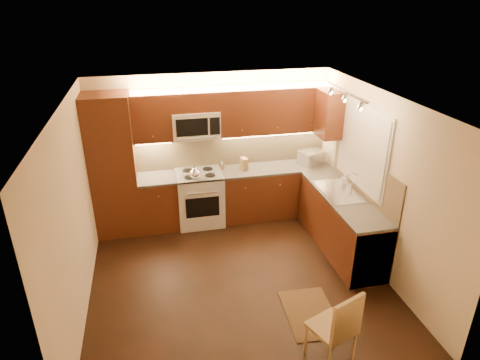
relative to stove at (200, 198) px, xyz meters
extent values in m
cube|color=black|center=(0.30, -1.68, -0.46)|extent=(4.00, 4.00, 0.01)
cube|color=beige|center=(0.30, -1.68, 2.04)|extent=(4.00, 4.00, 0.01)
cube|color=beige|center=(0.30, 0.32, 0.79)|extent=(4.00, 0.01, 2.50)
cube|color=beige|center=(0.30, -3.67, 0.79)|extent=(4.00, 0.01, 2.50)
cube|color=beige|center=(-1.70, -1.68, 0.79)|extent=(0.01, 4.00, 2.50)
cube|color=beige|center=(2.30, -1.68, 0.79)|extent=(0.01, 4.00, 2.50)
cube|color=#4E2610|center=(-1.35, 0.02, 0.69)|extent=(0.70, 0.60, 2.30)
cube|color=#4E2610|center=(-0.69, 0.02, -0.03)|extent=(0.62, 0.60, 0.86)
cube|color=#3B3836|center=(-0.69, 0.02, 0.42)|extent=(0.62, 0.60, 0.04)
cube|color=#4E2610|center=(1.34, 0.02, -0.03)|extent=(1.92, 0.60, 0.86)
cube|color=#3B3836|center=(1.34, 0.02, 0.42)|extent=(1.92, 0.60, 0.04)
cube|color=#4E2610|center=(2.00, -1.28, -0.03)|extent=(0.60, 2.00, 0.86)
cube|color=#3B3836|center=(2.00, -1.28, 0.42)|extent=(0.60, 2.00, 0.04)
cube|color=silver|center=(2.00, -1.98, -0.03)|extent=(0.58, 0.60, 0.84)
cube|color=tan|center=(0.65, 0.31, 0.74)|extent=(3.30, 0.02, 0.60)
cube|color=tan|center=(2.29, -1.28, 0.74)|extent=(0.02, 2.00, 0.60)
cube|color=#4E2610|center=(-0.69, 0.15, 1.42)|extent=(0.62, 0.35, 0.75)
cube|color=#4E2610|center=(1.34, 0.15, 1.42)|extent=(1.92, 0.35, 0.75)
cube|color=#4E2610|center=(0.00, 0.15, 1.63)|extent=(0.76, 0.35, 0.31)
cube|color=#4E2610|center=(2.12, -0.28, 1.42)|extent=(0.35, 0.50, 0.75)
cube|color=silver|center=(2.29, -1.12, 1.14)|extent=(0.03, 1.44, 1.24)
cube|color=silver|center=(2.27, -1.12, 1.14)|extent=(0.02, 1.36, 1.16)
cube|color=silver|center=(1.85, -1.27, 2.00)|extent=(0.04, 1.20, 0.03)
cube|color=silver|center=(1.98, 0.03, 0.56)|extent=(0.48, 0.43, 0.24)
cube|color=olive|center=(0.78, 0.03, 0.54)|extent=(0.12, 0.17, 0.21)
cylinder|color=silver|center=(0.44, 0.26, 0.49)|extent=(0.04, 0.04, 0.11)
cylinder|color=brown|center=(0.88, 0.26, 0.49)|extent=(0.04, 0.04, 0.11)
cylinder|color=silver|center=(0.44, 0.14, 0.49)|extent=(0.06, 0.06, 0.11)
cylinder|color=#A26D30|center=(0.44, 0.13, 0.48)|extent=(0.06, 0.06, 0.09)
imported|color=silver|center=(2.17, -0.88, 0.52)|extent=(0.09, 0.09, 0.16)
cube|color=black|center=(1.02, -2.58, -0.45)|extent=(0.65, 0.94, 0.01)
camera|label=1|loc=(-0.72, -6.36, 3.23)|focal=31.37mm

